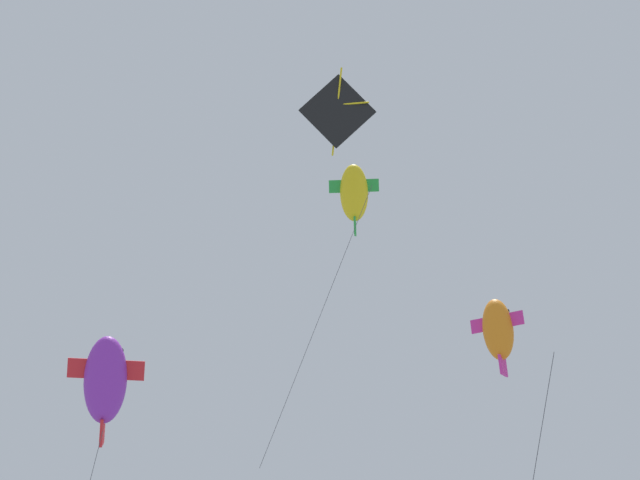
% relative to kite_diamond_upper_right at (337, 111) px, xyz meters
% --- Properties ---
extents(kite_diamond_upper_right, '(2.11, 0.91, 2.34)m').
position_rel_kite_diamond_upper_right_xyz_m(kite_diamond_upper_right, '(0.00, 0.00, 0.00)').
color(kite_diamond_upper_right, black).
extents(kite_fish_mid_left, '(1.76, 1.33, 8.47)m').
position_rel_kite_diamond_upper_right_xyz_m(kite_fish_mid_left, '(4.42, -3.94, -8.92)').
color(kite_fish_mid_left, orange).
extents(kite_fish_far_centre, '(3.72, 2.83, 9.72)m').
position_rel_kite_diamond_upper_right_xyz_m(kite_fish_far_centre, '(-0.63, 3.98, -0.29)').
color(kite_fish_far_centre, yellow).
extents(kite_fish_near_left, '(1.75, 2.00, 6.56)m').
position_rel_kite_diamond_upper_right_xyz_m(kite_fish_near_left, '(-5.10, -2.37, -8.31)').
color(kite_fish_near_left, purple).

